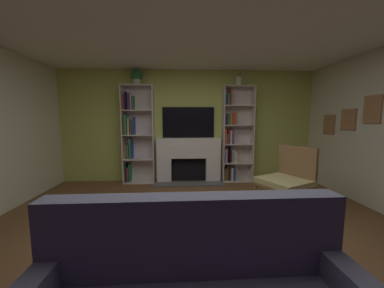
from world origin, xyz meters
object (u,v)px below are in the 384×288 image
Objects in this scene: vase_with_flowers at (239,80)px; armchair at (288,178)px; bookshelf_left at (135,134)px; potted_plant at (137,76)px; bookshelf_right at (234,137)px; fireplace at (189,158)px; tv at (188,122)px.

vase_with_flowers reaches higher than armchair.
armchair is at bearing -32.36° from bookshelf_left.
bookshelf_left is 1.25m from potted_plant.
armchair is (0.45, -1.69, -0.49)m from bookshelf_right.
bookshelf_left is (-1.19, 0.02, 0.56)m from fireplace.
vase_with_flowers is (2.22, 0.00, -0.06)m from potted_plant.
bookshelf_right is 6.30× the size of potted_plant.
potted_plant is at bearing -179.97° from vase_with_flowers.
bookshelf_right is at bearing -0.13° from bookshelf_left.
potted_plant reaches higher than tv.
tv is 0.54× the size of bookshelf_left.
bookshelf_right is at bearing 1.05° from potted_plant.
bookshelf_right is 2.15× the size of armchair.
tv is 2.45m from armchair.
tv reaches higher than armchair.
bookshelf_left reaches higher than tv.
armchair is (2.59, -1.65, -1.82)m from potted_plant.
armchair is at bearing -32.50° from potted_plant.
fireplace is 0.82m from tv.
vase_with_flowers is at bearing -6.11° from tv.
vase_with_flowers is at bearing 0.03° from potted_plant.
armchair is at bearing -48.47° from fireplace.
bookshelf_right is (2.22, -0.00, -0.08)m from bookshelf_left.
armchair is at bearing -77.34° from vase_with_flowers.
tv is at bearing 129.92° from armchair.
tv is at bearing 3.64° from bookshelf_left.
bookshelf_right reaches higher than tv.
vase_with_flowers reaches higher than potted_plant.
bookshelf_left reaches higher than fireplace.
bookshelf_right is (1.03, 0.02, 0.48)m from fireplace.
bookshelf_left is (-1.19, -0.08, -0.26)m from tv.
vase_with_flowers is at bearing -1.06° from fireplace.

